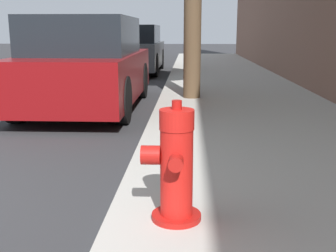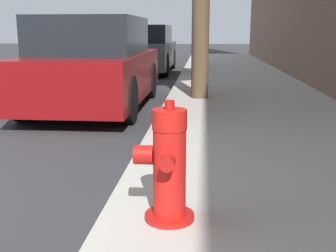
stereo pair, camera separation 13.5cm
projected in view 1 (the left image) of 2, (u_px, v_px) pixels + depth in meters
fire_hydrant at (175, 167)px, 2.62m from camera, size 0.38×0.40×0.77m
parked_car_near at (87, 66)px, 7.02m from camera, size 1.72×3.89×1.52m
parked_car_mid at (134, 50)px, 13.19m from camera, size 1.70×4.26×1.46m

